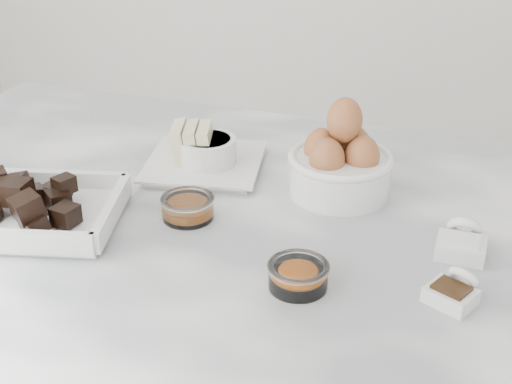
% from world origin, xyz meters
% --- Properties ---
extents(marble_slab, '(1.20, 0.80, 0.04)m').
position_xyz_m(marble_slab, '(0.00, 0.00, 0.92)').
color(marble_slab, white).
rests_on(marble_slab, cabinet).
extents(chocolate_dish, '(0.26, 0.23, 0.06)m').
position_xyz_m(chocolate_dish, '(-0.25, -0.07, 0.96)').
color(chocolate_dish, white).
rests_on(chocolate_dish, marble_slab).
extents(butter_plate, '(0.20, 0.20, 0.07)m').
position_xyz_m(butter_plate, '(-0.11, 0.15, 0.96)').
color(butter_plate, white).
rests_on(butter_plate, marble_slab).
extents(sugar_ramekin, '(0.08, 0.08, 0.05)m').
position_xyz_m(sugar_ramekin, '(-0.10, 0.15, 0.97)').
color(sugar_ramekin, white).
rests_on(sugar_ramekin, marble_slab).
extents(egg_bowl, '(0.15, 0.15, 0.14)m').
position_xyz_m(egg_bowl, '(0.10, 0.14, 0.98)').
color(egg_bowl, white).
rests_on(egg_bowl, marble_slab).
extents(honey_bowl, '(0.07, 0.07, 0.03)m').
position_xyz_m(honey_bowl, '(-0.07, 0.01, 0.96)').
color(honey_bowl, white).
rests_on(honey_bowl, marble_slab).
extents(zest_bowl, '(0.07, 0.07, 0.03)m').
position_xyz_m(zest_bowl, '(0.11, -0.10, 0.96)').
color(zest_bowl, white).
rests_on(zest_bowl, marble_slab).
extents(vanilla_spoon, '(0.06, 0.07, 0.04)m').
position_xyz_m(vanilla_spoon, '(0.28, -0.07, 0.95)').
color(vanilla_spoon, white).
rests_on(vanilla_spoon, marble_slab).
extents(salt_spoon, '(0.06, 0.07, 0.04)m').
position_xyz_m(salt_spoon, '(0.28, 0.04, 0.95)').
color(salt_spoon, white).
rests_on(salt_spoon, marble_slab).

